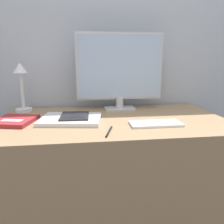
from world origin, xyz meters
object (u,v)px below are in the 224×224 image
at_px(monitor, 120,70).
at_px(pen, 109,132).
at_px(ereader, 75,116).
at_px(notebook, 14,121).
at_px(desk_lamp, 21,82).
at_px(keyboard, 156,124).
at_px(laptop, 71,119).

bearing_deg(monitor, pen, -105.01).
relative_size(monitor, pen, 4.04).
xyz_separation_m(ereader, notebook, (-0.32, -0.00, -0.02)).
relative_size(ereader, desk_lamp, 0.61).
distance_m(keyboard, notebook, 0.74).
relative_size(desk_lamp, pen, 2.23).
relative_size(keyboard, notebook, 1.08).
xyz_separation_m(keyboard, ereader, (-0.41, 0.14, 0.02)).
distance_m(notebook, pen, 0.53).
bearing_deg(monitor, keyboard, -71.25).
relative_size(keyboard, ereader, 1.41).
bearing_deg(pen, desk_lamp, 136.27).
bearing_deg(pen, laptop, 131.48).
xyz_separation_m(laptop, ereader, (0.02, 0.01, 0.02)).
height_order(monitor, pen, monitor).
height_order(desk_lamp, notebook, desk_lamp).
distance_m(monitor, ereader, 0.44).
bearing_deg(laptop, notebook, 177.93).
xyz_separation_m(keyboard, laptop, (-0.44, 0.12, 0.00)).
bearing_deg(pen, keyboard, 18.98).
xyz_separation_m(desk_lamp, notebook, (0.01, -0.25, -0.18)).
xyz_separation_m(keyboard, pen, (-0.25, -0.09, -0.00)).
bearing_deg(laptop, ereader, 32.49).
xyz_separation_m(monitor, notebook, (-0.61, -0.24, -0.25)).
xyz_separation_m(ereader, desk_lamp, (-0.33, 0.25, 0.16)).
bearing_deg(monitor, notebook, -158.26).
distance_m(keyboard, ereader, 0.44).
height_order(laptop, ereader, ereader).
bearing_deg(keyboard, notebook, 169.66).
bearing_deg(notebook, keyboard, -10.34).
distance_m(keyboard, desk_lamp, 0.86).
height_order(ereader, notebook, ereader).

